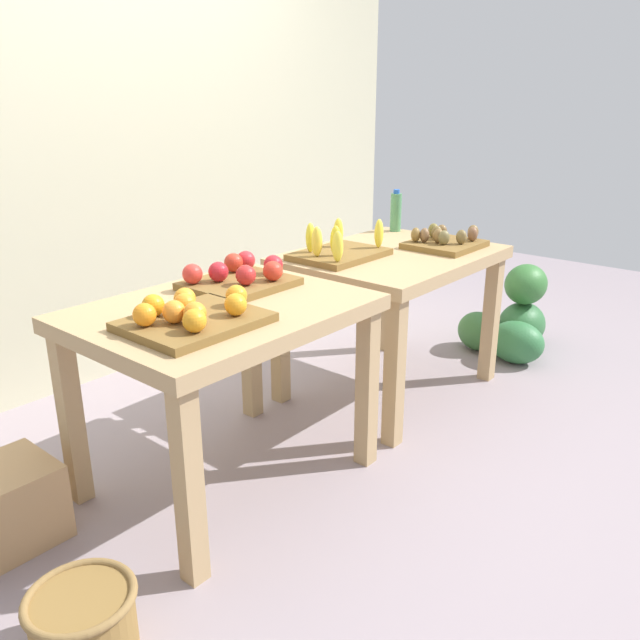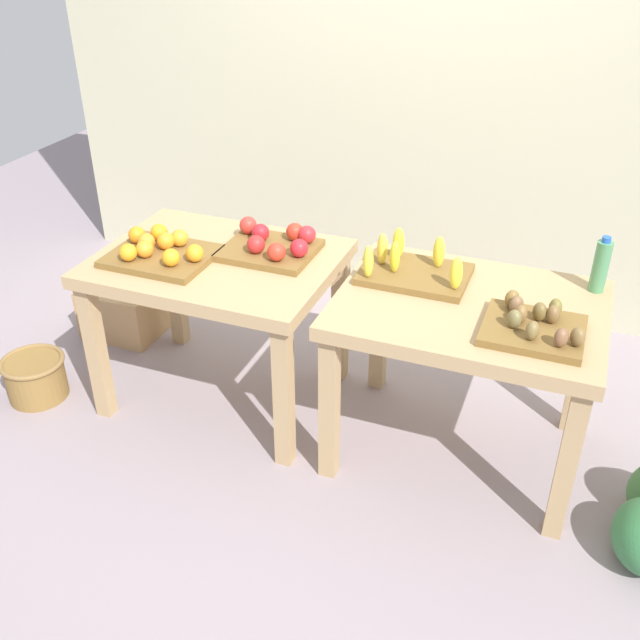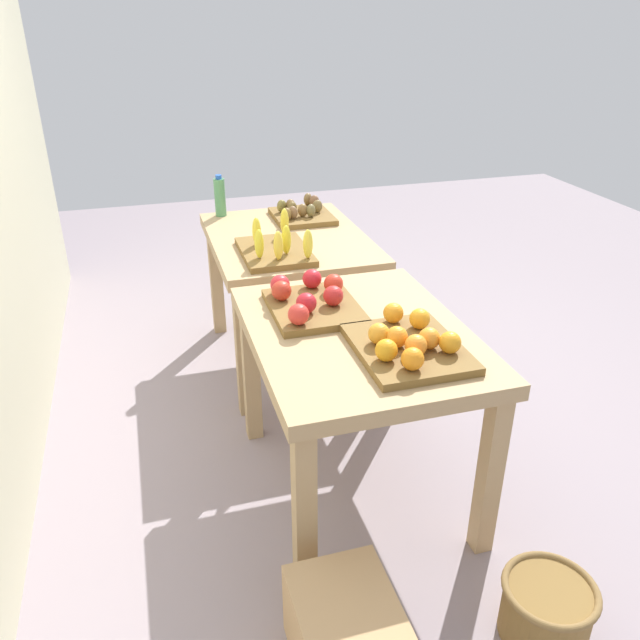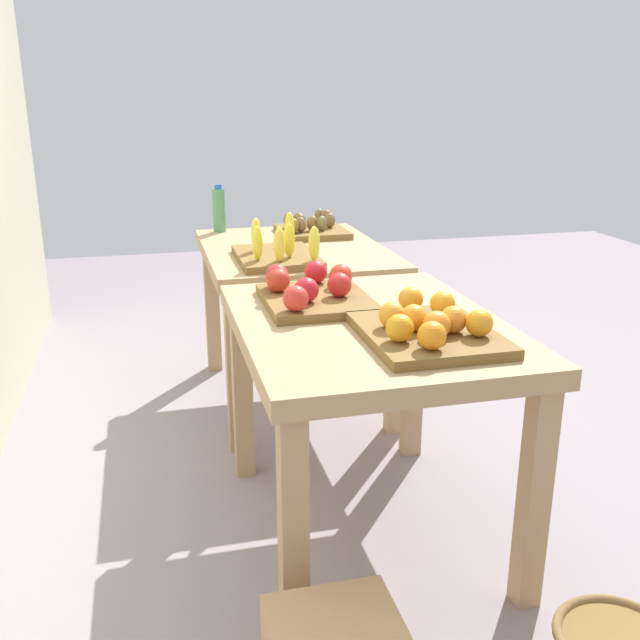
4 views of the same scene
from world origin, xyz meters
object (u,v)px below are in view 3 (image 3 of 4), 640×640
at_px(display_table_right, 288,255).
at_px(water_bottle, 220,197).
at_px(kiwi_bin, 301,213).
at_px(watermelon_pile, 295,265).
at_px(display_table_left, 358,355).
at_px(wicker_basket, 546,609).
at_px(orange_bin, 408,343).
at_px(apple_bin, 310,301).
at_px(cardboard_produce_box, 347,639).
at_px(banana_crate, 276,248).

height_order(display_table_right, water_bottle, water_bottle).
bearing_deg(kiwi_bin, watermelon_pile, -10.19).
xyz_separation_m(display_table_left, watermelon_pile, (2.06, -0.27, -0.45)).
bearing_deg(wicker_basket, orange_bin, 21.25).
xyz_separation_m(display_table_right, watermelon_pile, (0.94, -0.27, -0.45)).
distance_m(display_table_right, apple_bin, 0.93).
distance_m(display_table_left, wicker_basket, 1.06).
xyz_separation_m(wicker_basket, cardboard_produce_box, (0.06, 0.65, 0.03)).
bearing_deg(watermelon_pile, apple_bin, 167.93).
height_order(kiwi_bin, wicker_basket, kiwi_bin).
height_order(display_table_right, wicker_basket, display_table_right).
distance_m(banana_crate, watermelon_pile, 1.40).
distance_m(orange_bin, kiwi_bin, 1.60).
bearing_deg(kiwi_bin, cardboard_produce_box, 168.44).
bearing_deg(water_bottle, cardboard_produce_box, 179.61).
distance_m(banana_crate, wicker_basket, 1.89).
relative_size(apple_bin, watermelon_pile, 0.66).
bearing_deg(kiwi_bin, water_bottle, 65.95).
height_order(water_bottle, watermelon_pile, water_bottle).
relative_size(apple_bin, cardboard_produce_box, 1.00).
relative_size(display_table_left, orange_bin, 2.32).
xyz_separation_m(banana_crate, water_bottle, (0.72, 0.16, 0.07)).
distance_m(apple_bin, wicker_basket, 1.35).
height_order(display_table_right, banana_crate, banana_crate).
distance_m(display_table_right, kiwi_bin, 0.33).
relative_size(display_table_left, wicker_basket, 3.43).
xyz_separation_m(display_table_right, apple_bin, (-0.90, 0.13, 0.15)).
relative_size(orange_bin, banana_crate, 1.02).
height_order(display_table_left, display_table_right, same).
distance_m(display_table_left, orange_bin, 0.28).
bearing_deg(display_table_right, banana_crate, 155.52).
xyz_separation_m(display_table_left, wicker_basket, (-0.85, -0.35, -0.52)).
height_order(display_table_right, watermelon_pile, display_table_right).
bearing_deg(cardboard_produce_box, water_bottle, -0.39).
height_order(apple_bin, cardboard_produce_box, apple_bin).
xyz_separation_m(apple_bin, kiwi_bin, (1.16, -0.27, -0.01)).
bearing_deg(apple_bin, banana_crate, -0.39).
relative_size(orange_bin, cardboard_produce_box, 1.12).
bearing_deg(orange_bin, banana_crate, 12.06).
height_order(display_table_left, kiwi_bin, kiwi_bin).
bearing_deg(cardboard_produce_box, display_table_right, -8.92).
height_order(banana_crate, water_bottle, water_bottle).
relative_size(display_table_left, kiwi_bin, 2.82).
distance_m(apple_bin, banana_crate, 0.63).
bearing_deg(orange_bin, cardboard_produce_box, 144.85).
height_order(orange_bin, banana_crate, banana_crate).
height_order(banana_crate, watermelon_pile, banana_crate).
relative_size(wicker_basket, cardboard_produce_box, 0.76).
bearing_deg(apple_bin, orange_bin, -151.79).
distance_m(kiwi_bin, cardboard_produce_box, 2.30).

